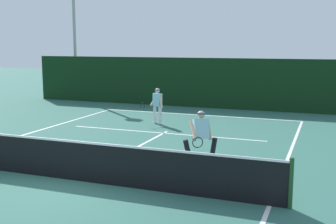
{
  "coord_description": "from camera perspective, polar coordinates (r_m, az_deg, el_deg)",
  "views": [
    {
      "loc": [
        5.79,
        -8.66,
        3.35
      ],
      "look_at": [
        0.57,
        5.02,
        1.0
      ],
      "focal_mm": 45.51,
      "sensor_mm": 36.0,
      "label": 1
    }
  ],
  "objects": [
    {
      "name": "ground_plane",
      "position": [
        10.94,
        -12.4,
        -8.93
      ],
      "size": [
        80.0,
        80.0,
        0.0
      ],
      "primitive_type": "plane",
      "color": "#306356"
    },
    {
      "name": "court_line_baseline_far",
      "position": [
        20.32,
        4.04,
        -0.39
      ],
      "size": [
        9.5,
        0.1,
        0.01
      ],
      "primitive_type": "cube",
      "color": "white",
      "rests_on": "ground_plane"
    },
    {
      "name": "court_line_sideline_right",
      "position": [
        9.34,
        13.42,
        -12.13
      ],
      "size": [
        0.1,
        21.05,
        0.01
      ],
      "primitive_type": "cube",
      "color": "white",
      "rests_on": "ground_plane"
    },
    {
      "name": "court_line_service",
      "position": [
        16.16,
        -0.59,
        -2.84
      ],
      "size": [
        7.75,
        0.1,
        0.01
      ],
      "primitive_type": "cube",
      "color": "white",
      "rests_on": "ground_plane"
    },
    {
      "name": "court_line_centre",
      "position": [
        13.61,
        -4.99,
        -5.15
      ],
      "size": [
        0.1,
        6.4,
        0.01
      ],
      "primitive_type": "cube",
      "color": "white",
      "rests_on": "ground_plane"
    },
    {
      "name": "tennis_net",
      "position": [
        10.79,
        -12.49,
        -6.3
      ],
      "size": [
        10.42,
        0.09,
        1.08
      ],
      "color": "#1E4723",
      "rests_on": "ground_plane"
    },
    {
      "name": "player_near",
      "position": [
        11.7,
        4.4,
        -3.24
      ],
      "size": [
        0.9,
        1.06,
        1.56
      ],
      "rotation": [
        0.0,
        0.0,
        3.74
      ],
      "color": "black",
      "rests_on": "ground_plane"
    },
    {
      "name": "player_far",
      "position": [
        17.88,
        -1.47,
        1.01
      ],
      "size": [
        0.97,
        0.79,
        1.52
      ],
      "rotation": [
        0.0,
        0.0,
        2.65
      ],
      "color": "silver",
      "rests_on": "ground_plane"
    },
    {
      "name": "tennis_ball",
      "position": [
        14.55,
        -18.75,
        -4.55
      ],
      "size": [
        0.07,
        0.07,
        0.07
      ],
      "primitive_type": "sphere",
      "color": "#D1E033",
      "rests_on": "ground_plane"
    },
    {
      "name": "back_fence_windscreen",
      "position": [
        22.46,
        5.87,
        3.86
      ],
      "size": [
        21.29,
        0.12,
        2.63
      ],
      "primitive_type": "cube",
      "color": "black",
      "rests_on": "ground_plane"
    },
    {
      "name": "light_pole",
      "position": [
        26.92,
        -12.45,
        11.02
      ],
      "size": [
        0.55,
        0.44,
        7.03
      ],
      "color": "#9EA39E",
      "rests_on": "ground_plane"
    }
  ]
}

